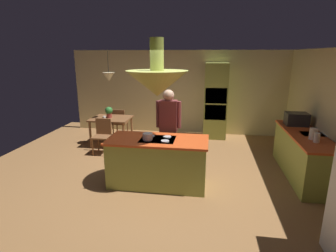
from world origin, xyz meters
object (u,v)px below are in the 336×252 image
(oven_tower, at_px, (216,101))
(microwave_on_counter, at_px, (297,119))
(person_at_island, at_px, (169,125))
(kitchen_island, at_px, (158,161))
(cooking_pot_on_cooktop, at_px, (148,137))
(cup_on_table, at_px, (104,118))
(dining_table, at_px, (111,122))
(canister_sugar, at_px, (313,134))
(canister_flour, at_px, (317,138))
(chair_by_back_wall, at_px, (119,121))
(chair_facing_island, at_px, (102,134))
(potted_plant_on_table, at_px, (109,112))

(oven_tower, bearing_deg, microwave_on_counter, -45.62)
(oven_tower, xyz_separation_m, person_at_island, (-1.01, -2.53, -0.09))
(kitchen_island, xyz_separation_m, microwave_on_counter, (2.84, 1.47, 0.59))
(person_at_island, xyz_separation_m, cooking_pot_on_cooktop, (-0.25, -0.84, -0.02))
(oven_tower, height_order, cup_on_table, oven_tower)
(dining_table, bearing_deg, canister_sugar, -20.25)
(oven_tower, relative_size, microwave_on_counter, 4.77)
(person_at_island, bearing_deg, kitchen_island, -97.58)
(canister_flour, height_order, canister_sugar, canister_sugar)
(person_at_island, relative_size, microwave_on_counter, 3.77)
(canister_sugar, bearing_deg, canister_flour, -90.00)
(person_at_island, relative_size, chair_by_back_wall, 2.00)
(person_at_island, height_order, chair_by_back_wall, person_at_island)
(cup_on_table, bearing_deg, dining_table, 63.36)
(chair_facing_island, height_order, chair_by_back_wall, same)
(chair_facing_island, bearing_deg, canister_sugar, -12.76)
(cooking_pot_on_cooktop, bearing_deg, cup_on_table, 129.22)
(oven_tower, bearing_deg, canister_sugar, -58.31)
(oven_tower, height_order, chair_by_back_wall, oven_tower)
(kitchen_island, xyz_separation_m, canister_flour, (2.84, 0.25, 0.53))
(potted_plant_on_table, bearing_deg, cup_on_table, -104.25)
(canister_flour, xyz_separation_m, canister_sugar, (0.00, 0.18, 0.02))
(microwave_on_counter, bearing_deg, cup_on_table, 174.81)
(microwave_on_counter, relative_size, cooking_pot_on_cooktop, 2.56)
(oven_tower, distance_m, canister_flour, 3.47)
(canister_flour, bearing_deg, microwave_on_counter, 90.00)
(kitchen_island, bearing_deg, potted_plant_on_table, 129.79)
(canister_sugar, relative_size, microwave_on_counter, 0.46)
(chair_facing_island, height_order, cup_on_table, chair_facing_island)
(canister_flour, relative_size, canister_sugar, 0.82)
(kitchen_island, height_order, cup_on_table, kitchen_island)
(canister_flour, xyz_separation_m, cooking_pot_on_cooktop, (-3.00, -0.38, -0.01))
(person_at_island, bearing_deg, microwave_on_counter, 15.39)
(kitchen_island, relative_size, potted_plant_on_table, 6.23)
(dining_table, height_order, canister_flour, canister_flour)
(kitchen_island, xyz_separation_m, cup_on_table, (-1.81, 1.89, 0.35))
(microwave_on_counter, bearing_deg, dining_table, 172.04)
(oven_tower, height_order, person_at_island, oven_tower)
(kitchen_island, height_order, dining_table, kitchen_island)
(oven_tower, xyz_separation_m, cooking_pot_on_cooktop, (-1.26, -3.37, -0.11))
(dining_table, xyz_separation_m, cup_on_table, (-0.11, -0.21, 0.15))
(oven_tower, relative_size, dining_table, 2.11)
(chair_by_back_wall, relative_size, canister_flour, 5.08)
(person_at_island, distance_m, microwave_on_counter, 2.85)
(potted_plant_on_table, relative_size, canister_sugar, 1.43)
(potted_plant_on_table, distance_m, cooking_pot_on_cooktop, 2.74)
(person_at_island, height_order, cup_on_table, person_at_island)
(kitchen_island, relative_size, microwave_on_counter, 4.07)
(oven_tower, distance_m, chair_by_back_wall, 2.90)
(kitchen_island, relative_size, canister_sugar, 8.92)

